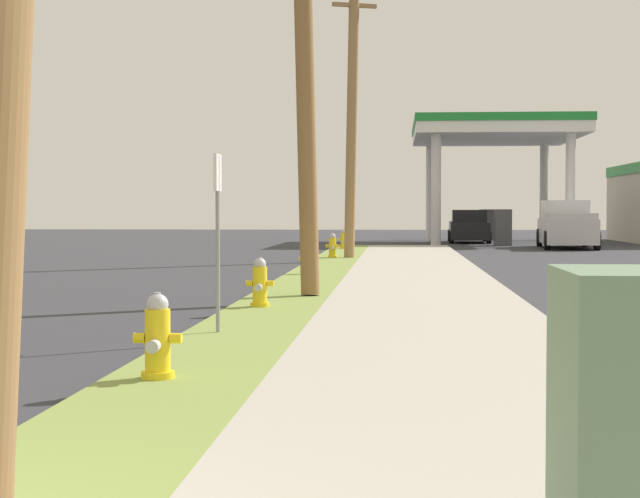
{
  "coord_description": "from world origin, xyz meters",
  "views": [
    {
      "loc": [
        2.55,
        -3.92,
        1.58
      ],
      "look_at": [
        1.23,
        14.19,
        0.91
      ],
      "focal_mm": 59.6,
      "sensor_mm": 36.0,
      "label": 1
    }
  ],
  "objects_px": {
    "fire_hydrant_nearest": "(158,341)",
    "utility_pole_midground": "(304,35)",
    "car_black_by_near_pump": "(469,228)",
    "fire_hydrant_second": "(260,285)",
    "utility_cabinet": "(616,448)",
    "fire_hydrant_fourth": "(332,247)",
    "fire_hydrant_third": "(308,260)",
    "fire_hydrant_fifth": "(344,240)",
    "truck_silver_at_forecourt": "(567,226)",
    "utility_pole_background": "(352,119)",
    "street_sign_post": "(218,205)"
  },
  "relations": [
    {
      "from": "fire_hydrant_nearest",
      "to": "utility_pole_midground",
      "type": "xyz_separation_m",
      "value": [
        0.46,
        9.27,
        4.14
      ]
    },
    {
      "from": "utility_pole_midground",
      "to": "car_black_by_near_pump",
      "type": "distance_m",
      "value": 33.71
    },
    {
      "from": "fire_hydrant_second",
      "to": "utility_cabinet",
      "type": "xyz_separation_m",
      "value": [
        2.88,
        -11.87,
        0.25
      ]
    },
    {
      "from": "fire_hydrant_nearest",
      "to": "fire_hydrant_fourth",
      "type": "bearing_deg",
      "value": 89.8
    },
    {
      "from": "fire_hydrant_third",
      "to": "fire_hydrant_fourth",
      "type": "distance_m",
      "value": 8.43
    },
    {
      "from": "fire_hydrant_fifth",
      "to": "utility_cabinet",
      "type": "xyz_separation_m",
      "value": [
        2.82,
        -35.67,
        0.25
      ]
    },
    {
      "from": "utility_cabinet",
      "to": "car_black_by_near_pump",
      "type": "bearing_deg",
      "value": 86.84
    },
    {
      "from": "utility_cabinet",
      "to": "truck_silver_at_forecourt",
      "type": "distance_m",
      "value": 40.58
    },
    {
      "from": "fire_hydrant_second",
      "to": "truck_silver_at_forecourt",
      "type": "relative_size",
      "value": 0.14
    },
    {
      "from": "fire_hydrant_nearest",
      "to": "car_black_by_near_pump",
      "type": "height_order",
      "value": "car_black_by_near_pump"
    },
    {
      "from": "fire_hydrant_fourth",
      "to": "utility_cabinet",
      "type": "distance_m",
      "value": 28.61
    },
    {
      "from": "fire_hydrant_nearest",
      "to": "fire_hydrant_fifth",
      "type": "relative_size",
      "value": 1.0
    },
    {
      "from": "fire_hydrant_fourth",
      "to": "utility_pole_background",
      "type": "bearing_deg",
      "value": 2.63
    },
    {
      "from": "fire_hydrant_third",
      "to": "utility_pole_midground",
      "type": "height_order",
      "value": "utility_pole_midground"
    },
    {
      "from": "truck_silver_at_forecourt",
      "to": "fire_hydrant_third",
      "type": "bearing_deg",
      "value": -114.03
    },
    {
      "from": "fire_hydrant_fifth",
      "to": "utility_pole_midground",
      "type": "height_order",
      "value": "utility_pole_midground"
    },
    {
      "from": "fire_hydrant_third",
      "to": "fire_hydrant_fifth",
      "type": "xyz_separation_m",
      "value": [
        0.01,
        15.62,
        0.0
      ]
    },
    {
      "from": "utility_pole_midground",
      "to": "street_sign_post",
      "type": "height_order",
      "value": "utility_pole_midground"
    },
    {
      "from": "fire_hydrant_third",
      "to": "truck_silver_at_forecourt",
      "type": "distance_m",
      "value": 21.98
    },
    {
      "from": "street_sign_post",
      "to": "car_black_by_near_pump",
      "type": "height_order",
      "value": "street_sign_post"
    },
    {
      "from": "street_sign_post",
      "to": "utility_pole_midground",
      "type": "bearing_deg",
      "value": 84.87
    },
    {
      "from": "utility_pole_background",
      "to": "car_black_by_near_pump",
      "type": "xyz_separation_m",
      "value": [
        4.82,
        18.91,
        -3.62
      ]
    },
    {
      "from": "fire_hydrant_second",
      "to": "fire_hydrant_fifth",
      "type": "relative_size",
      "value": 1.0
    },
    {
      "from": "fire_hydrant_fifth",
      "to": "utility_pole_midground",
      "type": "bearing_deg",
      "value": -88.92
    },
    {
      "from": "fire_hydrant_nearest",
      "to": "fire_hydrant_fifth",
      "type": "distance_m",
      "value": 30.63
    },
    {
      "from": "utility_pole_background",
      "to": "street_sign_post",
      "type": "bearing_deg",
      "value": -92.1
    },
    {
      "from": "fire_hydrant_fifth",
      "to": "utility_cabinet",
      "type": "relative_size",
      "value": 0.6
    },
    {
      "from": "fire_hydrant_fourth",
      "to": "utility_cabinet",
      "type": "xyz_separation_m",
      "value": [
        2.8,
        -28.48,
        0.25
      ]
    },
    {
      "from": "utility_pole_background",
      "to": "utility_cabinet",
      "type": "relative_size",
      "value": 6.69
    },
    {
      "from": "fire_hydrant_nearest",
      "to": "fire_hydrant_second",
      "type": "xyz_separation_m",
      "value": [
        0.0,
        6.83,
        0.0
      ]
    },
    {
      "from": "fire_hydrant_fifth",
      "to": "utility_cabinet",
      "type": "height_order",
      "value": "utility_cabinet"
    },
    {
      "from": "fire_hydrant_second",
      "to": "truck_silver_at_forecourt",
      "type": "xyz_separation_m",
      "value": [
        8.99,
        28.25,
        0.47
      ]
    },
    {
      "from": "fire_hydrant_second",
      "to": "fire_hydrant_fourth",
      "type": "xyz_separation_m",
      "value": [
        0.08,
        16.61,
        0.0
      ]
    },
    {
      "from": "fire_hydrant_second",
      "to": "street_sign_post",
      "type": "height_order",
      "value": "street_sign_post"
    },
    {
      "from": "fire_hydrant_second",
      "to": "car_black_by_near_pump",
      "type": "xyz_separation_m",
      "value": [
        5.49,
        35.55,
        0.28
      ]
    },
    {
      "from": "utility_pole_midground",
      "to": "car_black_by_near_pump",
      "type": "bearing_deg",
      "value": 81.35
    },
    {
      "from": "street_sign_post",
      "to": "truck_silver_at_forecourt",
      "type": "height_order",
      "value": "street_sign_post"
    },
    {
      "from": "street_sign_post",
      "to": "truck_silver_at_forecourt",
      "type": "relative_size",
      "value": 0.38
    },
    {
      "from": "utility_cabinet",
      "to": "truck_silver_at_forecourt",
      "type": "xyz_separation_m",
      "value": [
        6.12,
        40.12,
        0.22
      ]
    },
    {
      "from": "utility_pole_background",
      "to": "truck_silver_at_forecourt",
      "type": "xyz_separation_m",
      "value": [
        8.32,
        11.62,
        -3.43
      ]
    },
    {
      "from": "fire_hydrant_nearest",
      "to": "car_black_by_near_pump",
      "type": "relative_size",
      "value": 0.16
    },
    {
      "from": "fire_hydrant_third",
      "to": "utility_pole_background",
      "type": "height_order",
      "value": "utility_pole_background"
    },
    {
      "from": "utility_pole_background",
      "to": "utility_cabinet",
      "type": "height_order",
      "value": "utility_pole_background"
    },
    {
      "from": "fire_hydrant_second",
      "to": "utility_pole_midground",
      "type": "relative_size",
      "value": 0.08
    },
    {
      "from": "fire_hydrant_third",
      "to": "utility_cabinet",
      "type": "distance_m",
      "value": 20.25
    },
    {
      "from": "car_black_by_near_pump",
      "to": "utility_cabinet",
      "type": "bearing_deg",
      "value": -93.16
    },
    {
      "from": "fire_hydrant_second",
      "to": "fire_hydrant_third",
      "type": "bearing_deg",
      "value": 89.69
    },
    {
      "from": "utility_pole_background",
      "to": "street_sign_post",
      "type": "distance_m",
      "value": 20.19
    },
    {
      "from": "fire_hydrant_second",
      "to": "utility_pole_background",
      "type": "distance_m",
      "value": 17.1
    },
    {
      "from": "utility_pole_background",
      "to": "car_black_by_near_pump",
      "type": "distance_m",
      "value": 19.85
    }
  ]
}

